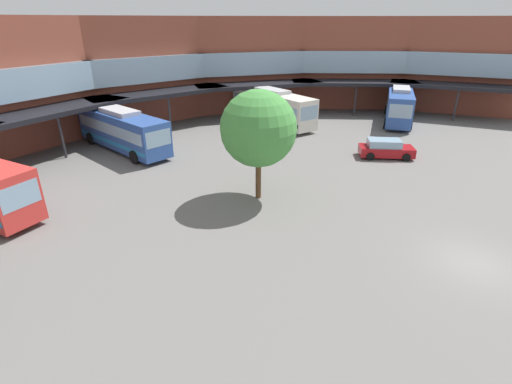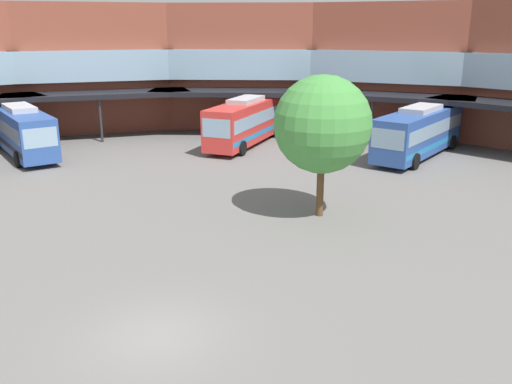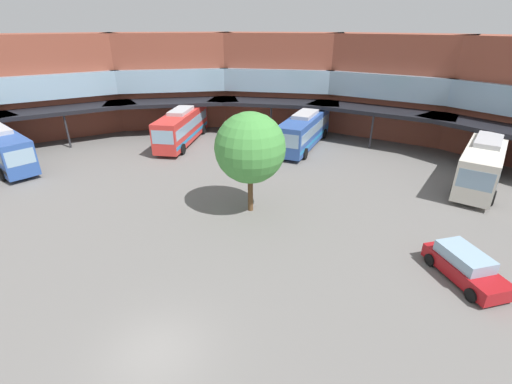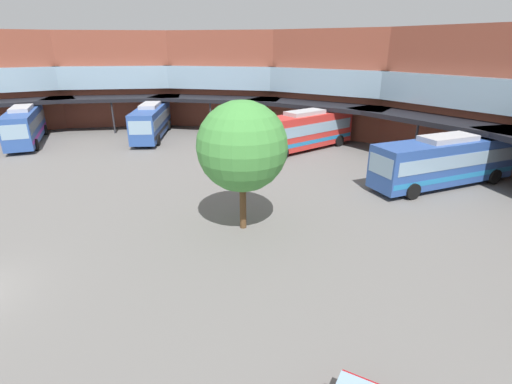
{
  "view_description": "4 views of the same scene",
  "coord_description": "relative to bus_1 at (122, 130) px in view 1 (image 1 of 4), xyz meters",
  "views": [
    {
      "loc": [
        -18.52,
        1.34,
        10.72
      ],
      "look_at": [
        -0.27,
        11.92,
        1.16
      ],
      "focal_mm": 26.94,
      "sensor_mm": 36.0,
      "label": 1
    },
    {
      "loc": [
        8.68,
        -12.25,
        9.12
      ],
      "look_at": [
        -1.04,
        10.04,
        1.67
      ],
      "focal_mm": 38.26,
      "sensor_mm": 36.0,
      "label": 2
    },
    {
      "loc": [
        5.87,
        -9.38,
        12.04
      ],
      "look_at": [
        2.05,
        10.73,
        2.37
      ],
      "focal_mm": 25.22,
      "sensor_mm": 36.0,
      "label": 3
    },
    {
      "loc": [
        17.06,
        2.15,
        9.49
      ],
      "look_at": [
        1.04,
        13.7,
        1.78
      ],
      "focal_mm": 26.64,
      "sensor_mm": 36.0,
      "label": 4
    }
  ],
  "objects": [
    {
      "name": "ground_plane",
      "position": [
        -3.98,
        -27.9,
        -1.84
      ],
      "size": [
        124.4,
        124.4,
        0.0
      ],
      "primitive_type": "plane",
      "color": "slate"
    },
    {
      "name": "parked_car",
      "position": [
        9.61,
        -20.53,
        -1.11
      ],
      "size": [
        3.5,
        4.75,
        1.53
      ],
      "rotation": [
        0.0,
        0.0,
        5.15
      ],
      "color": "#A51419",
      "rests_on": "ground"
    },
    {
      "name": "station_building",
      "position": [
        -3.98,
        -5.19,
        3.67
      ],
      "size": [
        81.59,
        44.05,
        10.98
      ],
      "color": "brown",
      "rests_on": "ground"
    },
    {
      "name": "bus_1",
      "position": [
        0.0,
        0.0,
        0.0
      ],
      "size": [
        5.02,
        11.51,
        3.64
      ],
      "rotation": [
        0.0,
        0.0,
        4.48
      ],
      "color": "#2D519E",
      "rests_on": "ground"
    },
    {
      "name": "bus_5",
      "position": [
        14.87,
        -6.95,
        0.08
      ],
      "size": [
        7.23,
        11.87,
        3.8
      ],
      "rotation": [
        0.0,
        0.0,
        4.29
      ],
      "color": "silver",
      "rests_on": "ground"
    },
    {
      "name": "bus_3",
      "position": [
        22.7,
        -18.84,
        0.09
      ],
      "size": [
        10.67,
        4.66,
        3.82
      ],
      "rotation": [
        0.0,
        0.0,
        3.36
      ],
      "color": "#2D519E",
      "rests_on": "ground"
    },
    {
      "name": "plaza_tree",
      "position": [
        -2.7,
        -15.25,
        2.75
      ],
      "size": [
        4.71,
        4.71,
        6.96
      ],
      "color": "brown",
      "rests_on": "ground"
    }
  ]
}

